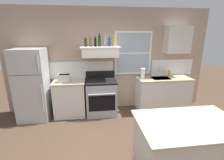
% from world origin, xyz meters
% --- Properties ---
extents(back_wall, '(5.40, 0.11, 2.70)m').
position_xyz_m(back_wall, '(0.03, 2.23, 1.35)').
color(back_wall, tan).
rests_on(back_wall, ground_plane).
extents(refrigerator, '(0.70, 0.72, 1.73)m').
position_xyz_m(refrigerator, '(-1.90, 1.84, 0.86)').
color(refrigerator, '#B7BABC').
rests_on(refrigerator, ground_plane).
extents(counter_left_of_stove, '(0.79, 0.63, 0.91)m').
position_xyz_m(counter_left_of_stove, '(-1.05, 1.90, 0.46)').
color(counter_left_of_stove, silver).
rests_on(counter_left_of_stove, ground_plane).
extents(toaster, '(0.30, 0.20, 0.19)m').
position_xyz_m(toaster, '(-1.14, 1.83, 1.01)').
color(toaster, silver).
rests_on(toaster, counter_left_of_stove).
extents(stove_range, '(0.76, 0.69, 1.09)m').
position_xyz_m(stove_range, '(-0.25, 1.86, 0.46)').
color(stove_range, '#9EA0A5').
rests_on(stove_range, ground_plane).
extents(range_hood_shelf, '(0.96, 0.52, 0.24)m').
position_xyz_m(range_hood_shelf, '(-0.25, 1.96, 1.62)').
color(range_hood_shelf, white).
extents(bottle_brown_stout, '(0.06, 0.06, 0.24)m').
position_xyz_m(bottle_brown_stout, '(-0.60, 1.98, 1.84)').
color(bottle_brown_stout, '#381E0F').
rests_on(bottle_brown_stout, range_hood_shelf).
extents(bottle_olive_oil_square, '(0.06, 0.06, 0.24)m').
position_xyz_m(bottle_olive_oil_square, '(-0.48, 2.01, 1.85)').
color(bottle_olive_oil_square, '#4C601E').
rests_on(bottle_olive_oil_square, range_hood_shelf).
extents(bottle_balsamic_dark, '(0.06, 0.06, 0.26)m').
position_xyz_m(bottle_balsamic_dark, '(-0.36, 1.98, 1.85)').
color(bottle_balsamic_dark, black).
rests_on(bottle_balsamic_dark, range_hood_shelf).
extents(bottle_dark_green_wine, '(0.07, 0.07, 0.32)m').
position_xyz_m(bottle_dark_green_wine, '(-0.26, 1.96, 1.88)').
color(bottle_dark_green_wine, '#143819').
rests_on(bottle_dark_green_wine, range_hood_shelf).
extents(bottle_rose_pink, '(0.07, 0.07, 0.30)m').
position_xyz_m(bottle_rose_pink, '(-0.12, 2.01, 1.87)').
color(bottle_rose_pink, '#C67F84').
rests_on(bottle_rose_pink, range_hood_shelf).
extents(bottle_blue_liqueur, '(0.07, 0.07, 0.25)m').
position_xyz_m(bottle_blue_liqueur, '(-0.01, 1.99, 1.85)').
color(bottle_blue_liqueur, '#1E478C').
rests_on(bottle_blue_liqueur, range_hood_shelf).
extents(bottle_champagne_gold_foil, '(0.08, 0.08, 0.29)m').
position_xyz_m(bottle_champagne_gold_foil, '(0.10, 1.99, 1.87)').
color(bottle_champagne_gold_foil, '#B29333').
rests_on(bottle_champagne_gold_foil, range_hood_shelf).
extents(counter_right_with_sink, '(1.43, 0.63, 0.91)m').
position_xyz_m(counter_right_with_sink, '(1.45, 1.90, 0.46)').
color(counter_right_with_sink, silver).
rests_on(counter_right_with_sink, ground_plane).
extents(sink_faucet, '(0.03, 0.17, 0.28)m').
position_xyz_m(sink_faucet, '(1.35, 2.00, 1.08)').
color(sink_faucet, silver).
rests_on(sink_faucet, counter_right_with_sink).
extents(paper_towel_roll, '(0.11, 0.11, 0.27)m').
position_xyz_m(paper_towel_roll, '(0.85, 1.90, 1.04)').
color(paper_towel_roll, white).
rests_on(paper_towel_roll, counter_right_with_sink).
extents(dish_soap_bottle, '(0.06, 0.06, 0.18)m').
position_xyz_m(dish_soap_bottle, '(1.63, 2.00, 1.00)').
color(dish_soap_bottle, orange).
rests_on(dish_soap_bottle, counter_right_with_sink).
extents(kitchen_island, '(1.40, 0.90, 0.91)m').
position_xyz_m(kitchen_island, '(0.81, -0.31, 0.46)').
color(kitchen_island, silver).
rests_on(kitchen_island, ground_plane).
extents(upper_cabinet_right, '(0.64, 0.32, 0.70)m').
position_xyz_m(upper_cabinet_right, '(1.80, 2.04, 1.90)').
color(upper_cabinet_right, silver).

